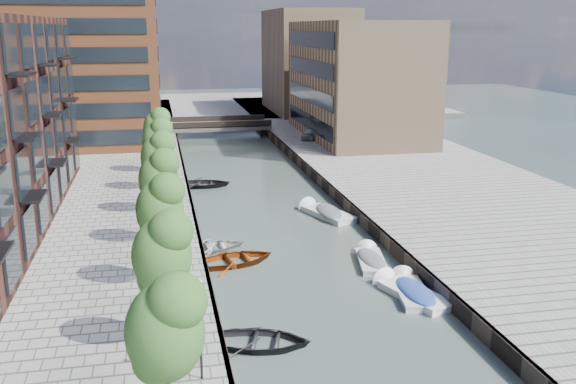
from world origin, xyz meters
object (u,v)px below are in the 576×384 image
object	(u,v)px
tree_3	(159,176)
tree_5	(157,139)
tree_2	(160,206)
tree_0	(165,325)
tree_4	(158,155)
motorboat_1	(370,259)
tree_6	(157,127)
sloop_4	(202,187)
sloop_3	(212,250)
motorboat_4	(325,213)
motorboat_3	(409,292)
car	(310,133)
sloop_1	(260,346)
tree_1	(162,251)
bridge	(221,125)
sloop_2	(235,264)
motorboat_2	(409,291)

from	to	relation	value
tree_3	tree_5	bearing A→B (deg)	90.00
tree_2	tree_3	size ratio (longest dim) A/B	1.00
tree_0	tree_4	size ratio (longest dim) A/B	1.00
tree_3	motorboat_1	world-z (taller)	tree_3
tree_6	sloop_4	size ratio (longest dim) A/B	1.16
tree_0	sloop_3	size ratio (longest dim) A/B	1.37
sloop_3	motorboat_4	distance (m)	11.22
motorboat_3	tree_6	bearing A→B (deg)	113.66
motorboat_4	car	bearing A→B (deg)	78.76
tree_4	tree_0	bearing A→B (deg)	-90.00
car	tree_3	bearing A→B (deg)	-93.32
tree_0	motorboat_1	size ratio (longest dim) A/B	1.26
tree_2	tree_6	bearing A→B (deg)	90.00
sloop_3	car	bearing A→B (deg)	-33.30
tree_0	sloop_1	distance (m)	10.47
tree_1	tree_6	distance (m)	35.00
tree_3	bridge	bearing A→B (deg)	79.75
car	sloop_2	bearing A→B (deg)	-86.37
tree_0	motorboat_1	world-z (taller)	tree_0
motorboat_3	motorboat_4	distance (m)	15.93
tree_2	sloop_4	size ratio (longest dim) A/B	1.16
motorboat_1	sloop_3	bearing A→B (deg)	155.77
tree_4	tree_5	distance (m)	7.00
tree_6	sloop_2	distance (m)	24.19
tree_4	motorboat_2	xyz separation A→B (m)	(13.33, -15.54, -5.22)
tree_2	motorboat_1	world-z (taller)	tree_2
sloop_1	car	xyz separation A→B (m)	(14.13, 49.09, 1.68)
motorboat_1	motorboat_4	size ratio (longest dim) A/B	0.83
motorboat_2	bridge	bearing A→B (deg)	94.97
motorboat_4	tree_4	bearing A→B (deg)	179.53
sloop_3	motorboat_3	size ratio (longest dim) A/B	0.83
tree_3	tree_5	distance (m)	14.00
sloop_1	tree_2	bearing A→B (deg)	51.43
sloop_1	motorboat_2	distance (m)	10.15
tree_0	tree_3	distance (m)	21.00
bridge	tree_2	distance (m)	54.81
tree_0	sloop_3	distance (m)	22.52
tree_2	motorboat_2	distance (m)	14.39
tree_6	car	bearing A→B (deg)	39.39
motorboat_4	tree_2	bearing A→B (deg)	-132.09
tree_4	tree_6	xyz separation A→B (m)	(0.00, 14.00, 0.00)
motorboat_3	sloop_4	bearing A→B (deg)	108.82
tree_4	sloop_4	size ratio (longest dim) A/B	1.16
tree_2	tree_4	xyz separation A→B (m)	(0.00, 14.00, 0.00)
tree_5	motorboat_3	distance (m)	27.00
motorboat_3	tree_3	bearing A→B (deg)	145.57
sloop_3	motorboat_4	xyz separation A→B (m)	(9.32, 6.25, 0.22)
sloop_3	tree_2	bearing A→B (deg)	146.86
tree_3	car	size ratio (longest dim) A/B	1.48
tree_0	sloop_4	xyz separation A→B (m)	(3.86, 39.24, -5.31)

